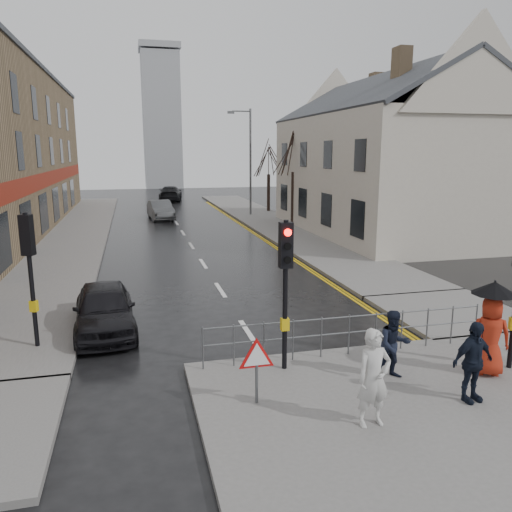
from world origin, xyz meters
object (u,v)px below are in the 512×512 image
car_mid (161,210)px  pedestrian_b (394,345)px  pedestrian_a (374,378)px  pedestrian_with_umbrella (491,325)px  pedestrian_d (473,362)px  car_parked (104,309)px

car_mid → pedestrian_b: bearing=-89.5°
pedestrian_b → car_mid: size_ratio=0.36×
pedestrian_a → pedestrian_with_umbrella: 3.69m
pedestrian_a → pedestrian_b: 2.10m
pedestrian_d → car_parked: bearing=131.3°
pedestrian_with_umbrella → car_parked: size_ratio=0.53×
pedestrian_with_umbrella → car_mid: size_ratio=0.49×
pedestrian_with_umbrella → car_mid: pedestrian_with_umbrella is taller
pedestrian_with_umbrella → car_parked: (-8.35, 5.16, -0.59)m
pedestrian_a → pedestrian_with_umbrella: size_ratio=0.85×
pedestrian_b → car_mid: pedestrian_b is taller
pedestrian_d → car_mid: (-4.28, 29.87, -0.25)m
pedestrian_a → pedestrian_with_umbrella: bearing=16.1°
pedestrian_d → pedestrian_a: bearing=-179.6°
pedestrian_d → pedestrian_b: bearing=119.2°
pedestrian_a → car_parked: 8.13m
pedestrian_with_umbrella → pedestrian_a: bearing=-159.2°
pedestrian_d → car_mid: pedestrian_d is taller
pedestrian_a → car_parked: (-4.91, 6.47, -0.36)m
pedestrian_a → pedestrian_with_umbrella: pedestrian_with_umbrella is taller
pedestrian_d → car_parked: size_ratio=0.41×
car_parked → pedestrian_b: bearing=-41.4°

